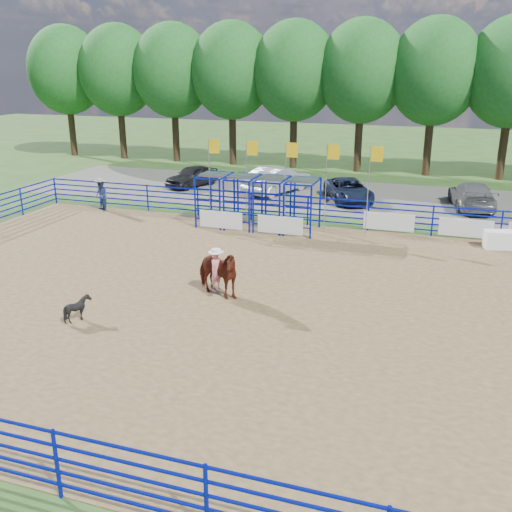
{
  "coord_description": "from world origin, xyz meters",
  "views": [
    {
      "loc": [
        6.25,
        -17.14,
        7.8
      ],
      "look_at": [
        0.24,
        1.0,
        1.3
      ],
      "focal_mm": 40.0,
      "sensor_mm": 36.0,
      "label": 1
    }
  ],
  "objects_px": {
    "horse_and_rider": "(216,271)",
    "spectator_cowboy": "(101,195)",
    "car_d": "(472,195)",
    "car_b": "(277,180)",
    "calf": "(78,308)",
    "car_a": "(192,176)",
    "announcer_table": "(502,240)",
    "car_c": "(349,190)"
  },
  "relations": [
    {
      "from": "calf",
      "to": "car_b",
      "type": "bearing_deg",
      "value": -19.46
    },
    {
      "from": "announcer_table",
      "to": "car_d",
      "type": "bearing_deg",
      "value": 98.44
    },
    {
      "from": "calf",
      "to": "car_a",
      "type": "distance_m",
      "value": 20.89
    },
    {
      "from": "car_a",
      "to": "car_b",
      "type": "xyz_separation_m",
      "value": [
        5.9,
        -0.18,
        0.14
      ]
    },
    {
      "from": "calf",
      "to": "car_b",
      "type": "relative_size",
      "value": 0.17
    },
    {
      "from": "car_a",
      "to": "spectator_cowboy",
      "type": "bearing_deg",
      "value": -85.13
    },
    {
      "from": "horse_and_rider",
      "to": "car_b",
      "type": "distance_m",
      "value": 17.02
    },
    {
      "from": "announcer_table",
      "to": "car_b",
      "type": "relative_size",
      "value": 0.3
    },
    {
      "from": "spectator_cowboy",
      "to": "car_b",
      "type": "bearing_deg",
      "value": 43.83
    },
    {
      "from": "car_b",
      "to": "car_c",
      "type": "relative_size",
      "value": 1.07
    },
    {
      "from": "horse_and_rider",
      "to": "car_a",
      "type": "height_order",
      "value": "horse_and_rider"
    },
    {
      "from": "announcer_table",
      "to": "car_c",
      "type": "relative_size",
      "value": 0.32
    },
    {
      "from": "horse_and_rider",
      "to": "car_a",
      "type": "relative_size",
      "value": 0.61
    },
    {
      "from": "announcer_table",
      "to": "horse_and_rider",
      "type": "relative_size",
      "value": 0.61
    },
    {
      "from": "car_a",
      "to": "announcer_table",
      "type": "bearing_deg",
      "value": -4.31
    },
    {
      "from": "car_d",
      "to": "announcer_table",
      "type": "bearing_deg",
      "value": 90.5
    },
    {
      "from": "calf",
      "to": "car_a",
      "type": "xyz_separation_m",
      "value": [
        -5.21,
        20.22,
        0.25
      ]
    },
    {
      "from": "car_c",
      "to": "car_d",
      "type": "height_order",
      "value": "car_d"
    },
    {
      "from": "horse_and_rider",
      "to": "calf",
      "type": "height_order",
      "value": "horse_and_rider"
    },
    {
      "from": "horse_and_rider",
      "to": "spectator_cowboy",
      "type": "bearing_deg",
      "value": 138.78
    },
    {
      "from": "spectator_cowboy",
      "to": "car_d",
      "type": "height_order",
      "value": "spectator_cowboy"
    },
    {
      "from": "horse_and_rider",
      "to": "car_c",
      "type": "height_order",
      "value": "horse_and_rider"
    },
    {
      "from": "spectator_cowboy",
      "to": "announcer_table",
      "type": "bearing_deg",
      "value": -0.81
    },
    {
      "from": "spectator_cowboy",
      "to": "horse_and_rider",
      "type": "bearing_deg",
      "value": -41.22
    },
    {
      "from": "car_d",
      "to": "car_b",
      "type": "bearing_deg",
      "value": -9.84
    },
    {
      "from": "car_c",
      "to": "calf",
      "type": "bearing_deg",
      "value": -129.75
    },
    {
      "from": "spectator_cowboy",
      "to": "car_c",
      "type": "distance_m",
      "value": 14.18
    },
    {
      "from": "horse_and_rider",
      "to": "car_d",
      "type": "relative_size",
      "value": 0.48
    },
    {
      "from": "car_b",
      "to": "car_d",
      "type": "height_order",
      "value": "car_b"
    },
    {
      "from": "spectator_cowboy",
      "to": "car_b",
      "type": "distance_m",
      "value": 10.88
    },
    {
      "from": "horse_and_rider",
      "to": "car_d",
      "type": "distance_m",
      "value": 18.62
    },
    {
      "from": "announcer_table",
      "to": "car_a",
      "type": "bearing_deg",
      "value": 156.62
    },
    {
      "from": "horse_and_rider",
      "to": "car_d",
      "type": "bearing_deg",
      "value": 61.87
    },
    {
      "from": "horse_and_rider",
      "to": "calf",
      "type": "xyz_separation_m",
      "value": [
        -3.42,
        -3.25,
        -0.53
      ]
    },
    {
      "from": "car_c",
      "to": "horse_and_rider",
      "type": "bearing_deg",
      "value": -121.08
    },
    {
      "from": "car_c",
      "to": "car_d",
      "type": "xyz_separation_m",
      "value": [
        6.86,
        0.44,
        0.08
      ]
    },
    {
      "from": "announcer_table",
      "to": "car_a",
      "type": "xyz_separation_m",
      "value": [
        -18.51,
        8.0,
        0.28
      ]
    },
    {
      "from": "announcer_table",
      "to": "horse_and_rider",
      "type": "height_order",
      "value": "horse_and_rider"
    },
    {
      "from": "horse_and_rider",
      "to": "car_b",
      "type": "relative_size",
      "value": 0.49
    },
    {
      "from": "calf",
      "to": "car_d",
      "type": "bearing_deg",
      "value": -49.28
    },
    {
      "from": "announcer_table",
      "to": "calf",
      "type": "distance_m",
      "value": 18.06
    },
    {
      "from": "spectator_cowboy",
      "to": "car_c",
      "type": "xyz_separation_m",
      "value": [
        12.49,
        6.72,
        -0.25
      ]
    }
  ]
}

